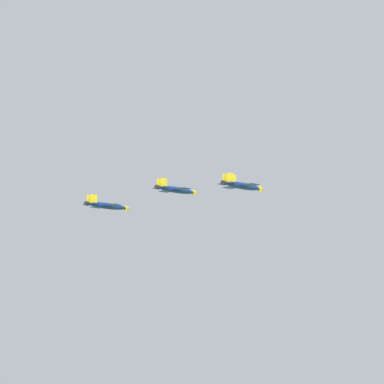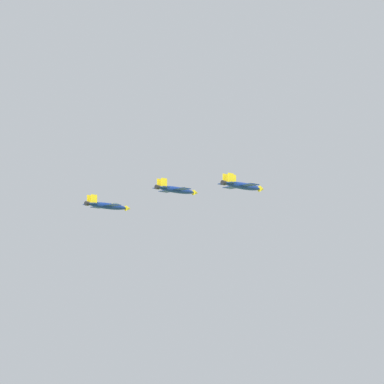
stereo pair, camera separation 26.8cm
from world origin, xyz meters
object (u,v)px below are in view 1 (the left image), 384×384
jet_lead (244,186)px  jet_left_wingman (176,190)px  jet_left_outer (107,206)px  jet_right_wingman (243,186)px

jet_lead → jet_left_wingman: size_ratio=0.96×
jet_left_wingman → jet_left_outer: jet_left_wingman is taller
jet_lead → jet_left_wingman: jet_lead is taller
jet_right_wingman → jet_left_wingman: bearing=89.0°
jet_lead → jet_left_outer: size_ratio=0.98×
jet_right_wingman → jet_left_outer: bearing=110.4°
jet_left_wingman → jet_right_wingman: (-25.71, -7.53, -1.80)m
jet_lead → jet_left_outer: (16.85, 37.78, -6.63)m
jet_lead → jet_right_wingman: bearing=-138.6°
jet_left_wingman → jet_lead: bearing=-40.7°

